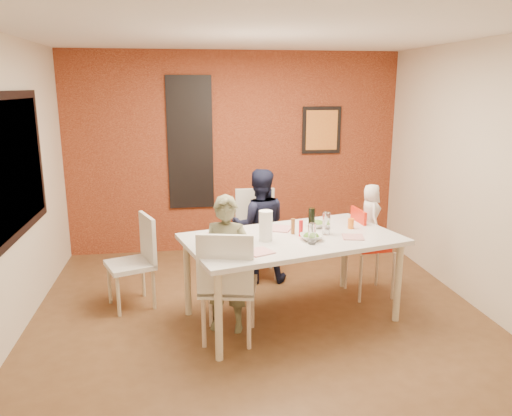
{
  "coord_description": "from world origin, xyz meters",
  "views": [
    {
      "loc": [
        -0.72,
        -4.5,
        2.24
      ],
      "look_at": [
        0.0,
        0.3,
        1.05
      ],
      "focal_mm": 35.0,
      "sensor_mm": 36.0,
      "label": 1
    }
  ],
  "objects": [
    {
      "name": "ground",
      "position": [
        0.0,
        0.0,
        0.0
      ],
      "size": [
        4.5,
        4.5,
        0.0
      ],
      "primitive_type": "plane",
      "color": "brown",
      "rests_on": "ground"
    },
    {
      "name": "ceiling",
      "position": [
        0.0,
        0.0,
        2.7
      ],
      "size": [
        4.5,
        4.5,
        0.02
      ],
      "primitive_type": "cube",
      "color": "white",
      "rests_on": "wall_back"
    },
    {
      "name": "wall_back",
      "position": [
        0.0,
        2.25,
        1.35
      ],
      "size": [
        4.5,
        0.02,
        2.7
      ],
      "primitive_type": "cube",
      "color": "beige",
      "rests_on": "ground"
    },
    {
      "name": "wall_front",
      "position": [
        0.0,
        -2.25,
        1.35
      ],
      "size": [
        4.5,
        0.02,
        2.7
      ],
      "primitive_type": "cube",
      "color": "beige",
      "rests_on": "ground"
    },
    {
      "name": "wall_left",
      "position": [
        -2.25,
        0.0,
        1.35
      ],
      "size": [
        0.02,
        4.5,
        2.7
      ],
      "primitive_type": "cube",
      "color": "beige",
      "rests_on": "ground"
    },
    {
      "name": "wall_right",
      "position": [
        2.25,
        0.0,
        1.35
      ],
      "size": [
        0.02,
        4.5,
        2.7
      ],
      "primitive_type": "cube",
      "color": "beige",
      "rests_on": "ground"
    },
    {
      "name": "brick_accent_wall",
      "position": [
        0.0,
        2.23,
        1.35
      ],
      "size": [
        4.5,
        0.02,
        2.7
      ],
      "primitive_type": "cube",
      "color": "maroon",
      "rests_on": "ground"
    },
    {
      "name": "picture_window_frame",
      "position": [
        -2.22,
        0.2,
        1.55
      ],
      "size": [
        0.05,
        1.7,
        1.3
      ],
      "primitive_type": "cube",
      "color": "black",
      "rests_on": "wall_left"
    },
    {
      "name": "picture_window_pane",
      "position": [
        -2.21,
        0.2,
        1.55
      ],
      "size": [
        0.02,
        1.55,
        1.15
      ],
      "primitive_type": "cube",
      "color": "black",
      "rests_on": "wall_left"
    },
    {
      "name": "glassblock_strip",
      "position": [
        -0.6,
        2.21,
        1.5
      ],
      "size": [
        0.55,
        0.03,
        1.7
      ],
      "primitive_type": "cube",
      "color": "silver",
      "rests_on": "wall_back"
    },
    {
      "name": "glassblock_surround",
      "position": [
        -0.6,
        2.21,
        1.5
      ],
      "size": [
        0.6,
        0.03,
        1.76
      ],
      "primitive_type": "cube",
      "color": "black",
      "rests_on": "wall_back"
    },
    {
      "name": "art_print_frame",
      "position": [
        1.2,
        2.21,
        1.65
      ],
      "size": [
        0.54,
        0.03,
        0.64
      ],
      "primitive_type": "cube",
      "color": "black",
      "rests_on": "wall_back"
    },
    {
      "name": "art_print_canvas",
      "position": [
        1.2,
        2.19,
        1.65
      ],
      "size": [
        0.44,
        0.01,
        0.54
      ],
      "primitive_type": "cube",
      "color": "orange",
      "rests_on": "wall_back"
    },
    {
      "name": "dining_table",
      "position": [
        0.3,
        -0.04,
        0.76
      ],
      "size": [
        2.23,
        1.59,
        0.84
      ],
      "rotation": [
        0.0,
        0.0,
        0.26
      ],
      "color": "silver",
      "rests_on": "ground"
    },
    {
      "name": "chair_near",
      "position": [
        -0.37,
        -0.44,
        0.58
      ],
      "size": [
        0.58,
        0.58,
        1.04
      ],
      "rotation": [
        0.0,
        0.0,
        2.93
      ],
      "color": "silver",
      "rests_on": "ground"
    },
    {
      "name": "chair_far",
      "position": [
        0.15,
        1.24,
        0.58
      ],
      "size": [
        0.48,
        0.48,
        1.03
      ],
      "rotation": [
        0.0,
        0.0,
        -0.01
      ],
      "color": "beige",
      "rests_on": "ground"
    },
    {
      "name": "chair_left",
      "position": [
        -1.21,
        0.5,
        0.53
      ],
      "size": [
        0.57,
        0.57,
        0.96
      ],
      "rotation": [
        0.0,
        0.0,
        5.07
      ],
      "color": "silver",
      "rests_on": "ground"
    },
    {
      "name": "high_chair",
      "position": [
        1.23,
        0.4,
        0.59
      ],
      "size": [
        0.44,
        0.44,
        0.97
      ],
      "rotation": [
        0.0,
        0.0,
        1.65
      ],
      "color": "red",
      "rests_on": "ground"
    },
    {
      "name": "child_near",
      "position": [
        -0.35,
        -0.18,
        0.64
      ],
      "size": [
        0.54,
        0.44,
        1.29
      ],
      "primitive_type": "imported",
      "rotation": [
        0.0,
        0.0,
        -0.32
      ],
      "color": "#5E5E43",
      "rests_on": "ground"
    },
    {
      "name": "child_far",
      "position": [
        0.14,
        0.99,
        0.67
      ],
      "size": [
        0.69,
        0.56,
        1.33
      ],
      "primitive_type": "imported",
      "rotation": [
        0.0,
        0.0,
        3.05
      ],
      "color": "black",
      "rests_on": "ground"
    },
    {
      "name": "toddler",
      "position": [
        1.25,
        0.41,
        0.9
      ],
      "size": [
        0.24,
        0.34,
        0.66
      ],
      "primitive_type": "imported",
      "rotation": [
        0.0,
        0.0,
        1.49
      ],
      "color": "silver",
      "rests_on": "high_chair"
    },
    {
      "name": "plate_near_left",
      "position": [
        -0.08,
        -0.44,
        0.84
      ],
      "size": [
        0.28,
        0.28,
        0.01
      ],
      "primitive_type": "cube",
      "rotation": [
        0.0,
        0.0,
        0.41
      ],
      "color": "white",
      "rests_on": "dining_table"
    },
    {
      "name": "plate_far_mid",
      "position": [
        0.22,
        0.24,
        0.84
      ],
      "size": [
        0.32,
        0.32,
        0.01
      ],
      "primitive_type": "cube",
      "rotation": [
        0.0,
        0.0,
        -0.43
      ],
      "color": "white",
      "rests_on": "dining_table"
    },
    {
      "name": "plate_near_right",
      "position": [
        0.87,
        -0.14,
        0.84
      ],
      "size": [
        0.23,
        0.23,
        0.01
      ],
      "primitive_type": "cube",
      "rotation": [
        0.0,
        0.0,
        -0.23
      ],
      "color": "white",
      "rests_on": "dining_table"
    },
    {
      "name": "plate_far_left",
      "position": [
        -0.42,
        0.05,
        0.84
      ],
      "size": [
        0.29,
        0.29,
        0.01
      ],
      "primitive_type": "cube",
      "rotation": [
        0.0,
        0.0,
        -0.31
      ],
      "color": "silver",
      "rests_on": "dining_table"
    },
    {
      "name": "salad_bowl_a",
      "position": [
        0.46,
        -0.15,
        0.86
      ],
      "size": [
        0.22,
        0.22,
        0.05
      ],
      "primitive_type": "imported",
      "rotation": [
        0.0,
        0.0,
        -0.02
      ],
      "color": "silver",
      "rests_on": "dining_table"
    },
    {
      "name": "salad_bowl_b",
      "position": [
        0.63,
        0.27,
        0.86
      ],
      "size": [
        0.26,
        0.26,
        0.05
      ],
      "primitive_type": "imported",
      "rotation": [
        0.0,
        0.0,
        0.31
      ],
      "color": "white",
      "rests_on": "dining_table"
    },
    {
      "name": "wine_bottle",
      "position": [
        0.51,
        0.07,
        0.96
      ],
      "size": [
        0.07,
        0.07,
        0.25
      ],
      "primitive_type": "cylinder",
      "color": "black",
      "rests_on": "dining_table"
    },
    {
      "name": "wine_glass_a",
      "position": [
        0.43,
        -0.28,
        0.93
      ],
      "size": [
        0.07,
        0.07,
        0.2
      ],
      "primitive_type": "cylinder",
      "color": "white",
      "rests_on": "dining_table"
    },
    {
      "name": "wine_glass_b",
      "position": [
        0.64,
        -0.0,
        0.95
      ],
      "size": [
        0.08,
        0.08,
        0.22
      ],
      "primitive_type": "cylinder",
      "color": "silver",
      "rests_on": "dining_table"
    },
    {
      "name": "paper_towel_roll",
      "position": [
        0.03,
        -0.11,
        0.98
      ],
      "size": [
        0.13,
        0.13,
        0.28
      ],
      "primitive_type": "cylinder",
      "color": "white",
      "rests_on": "dining_table"
    },
    {
      "name": "condiment_red",
      "position": [
        0.39,
        -0.02,
        0.91
      ],
      "size": [
        0.04,
        0.04,
        0.16
      ],
      "primitive_type": "cylinder",
      "color": "red",
      "rests_on": "dining_table"
    },
    {
      "name": "condiment_green",
      "position": [
        0.51,
        0.09,
        0.9
      ],
      "size": [
        0.04,
        0.04,
        0.14
      ],
      "primitive_type": "cylinder",
      "color": "#2E7226",
      "rests_on": "dining_table"
    },
    {
      "name": "condiment_brown",
      "position": [
        0.33,
        0.06,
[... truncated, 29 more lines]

